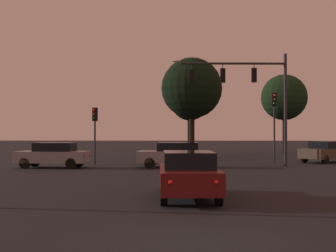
{
  "coord_description": "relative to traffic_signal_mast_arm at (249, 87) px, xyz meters",
  "views": [
    {
      "loc": [
        -0.3,
        -8.61,
        2.14
      ],
      "look_at": [
        -0.97,
        20.4,
        2.55
      ],
      "focal_mm": 48.09,
      "sensor_mm": 36.0,
      "label": 1
    }
  ],
  "objects": [
    {
      "name": "car_crossing_right",
      "position": [
        -4.57,
        -0.89,
        -4.19
      ],
      "size": [
        4.66,
        2.04,
        1.52
      ],
      "color": "gray",
      "rests_on": "ground"
    },
    {
      "name": "ground_plane",
      "position": [
        -4.13,
        4.83,
        -4.99
      ],
      "size": [
        168.0,
        168.0,
        0.0
      ],
      "primitive_type": "plane",
      "color": "black",
      "rests_on": "ground"
    },
    {
      "name": "traffic_signal_mast_arm",
      "position": [
        0.0,
        0.0,
        0.0
      ],
      "size": [
        7.24,
        0.56,
        7.09
      ],
      "color": "#232326",
      "rests_on": "ground"
    },
    {
      "name": "traffic_light_corner_right",
      "position": [
        -10.02,
        1.59,
        -2.28
      ],
      "size": [
        0.35,
        0.38,
        3.79
      ],
      "color": "#232326",
      "rests_on": "ground"
    },
    {
      "name": "car_crossing_left",
      "position": [
        -11.99,
        -1.35,
        -4.19
      ],
      "size": [
        4.4,
        2.06,
        1.52
      ],
      "color": "gray",
      "rests_on": "ground"
    },
    {
      "name": "tree_behind_sign",
      "position": [
        -3.35,
        14.23,
        0.03
      ],
      "size": [
        3.62,
        3.62,
        6.88
      ],
      "color": "black",
      "rests_on": "ground"
    },
    {
      "name": "car_far_lane",
      "position": [
        6.05,
        3.9,
        -4.19
      ],
      "size": [
        4.32,
        4.04,
        1.52
      ],
      "color": "#473828",
      "rests_on": "ground"
    },
    {
      "name": "tree_center_horizon",
      "position": [
        6.64,
        18.93,
        0.8
      ],
      "size": [
        4.8,
        4.8,
        8.21
      ],
      "color": "black",
      "rests_on": "ground"
    },
    {
      "name": "traffic_light_corner_left",
      "position": [
        2.08,
        2.34,
        -1.6
      ],
      "size": [
        0.31,
        0.35,
        4.82
      ],
      "color": "#232326",
      "rests_on": "ground"
    },
    {
      "name": "tree_left_far",
      "position": [
        -3.33,
        8.47,
        0.76
      ],
      "size": [
        4.99,
        4.99,
        8.26
      ],
      "color": "black",
      "rests_on": "ground"
    },
    {
      "name": "car_nearside_lane",
      "position": [
        -4.12,
        -13.74,
        -4.19
      ],
      "size": [
        2.0,
        4.48,
        1.52
      ],
      "color": "#4C0F0F",
      "rests_on": "ground"
    }
  ]
}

